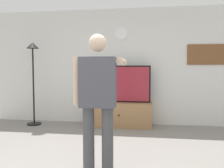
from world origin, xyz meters
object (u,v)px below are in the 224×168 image
object	(u,v)px
wall_clock	(121,33)
person_standing_nearer_lamp	(98,96)
tv_stand	(120,114)
television	(120,84)
floor_lamp	(33,66)
framed_picture	(206,55)

from	to	relation	value
wall_clock	person_standing_nearer_lamp	world-z (taller)	wall_clock
tv_stand	television	distance (m)	0.69
television	tv_stand	bearing A→B (deg)	-90.00
television	person_standing_nearer_lamp	xyz separation A→B (m)	(-0.02, -2.43, 0.01)
floor_lamp	person_standing_nearer_lamp	world-z (taller)	floor_lamp
floor_lamp	person_standing_nearer_lamp	bearing A→B (deg)	-48.93
tv_stand	framed_picture	size ratio (longest dim) A/B	1.76
person_standing_nearer_lamp	tv_stand	bearing A→B (deg)	89.62
television	wall_clock	bearing A→B (deg)	90.00
television	floor_lamp	xyz separation A→B (m)	(-2.01, -0.15, 0.41)
framed_picture	person_standing_nearer_lamp	xyz separation A→B (m)	(-1.90, -2.68, -0.65)
tv_stand	floor_lamp	size ratio (longest dim) A/B	0.74
television	floor_lamp	size ratio (longest dim) A/B	0.71
framed_picture	floor_lamp	distance (m)	3.92
wall_clock	person_standing_nearer_lamp	size ratio (longest dim) A/B	0.17
floor_lamp	television	bearing A→B (deg)	4.32
tv_stand	floor_lamp	bearing A→B (deg)	-177.00
framed_picture	person_standing_nearer_lamp	world-z (taller)	framed_picture
wall_clock	framed_picture	world-z (taller)	wall_clock
wall_clock	framed_picture	size ratio (longest dim) A/B	0.36
television	floor_lamp	bearing A→B (deg)	-175.68
tv_stand	person_standing_nearer_lamp	xyz separation A→B (m)	(-0.02, -2.39, 0.70)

